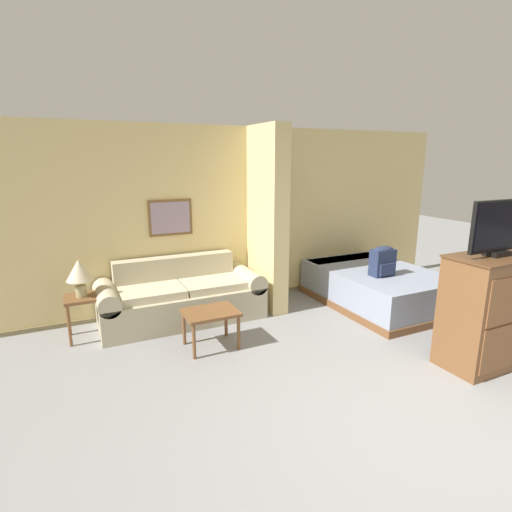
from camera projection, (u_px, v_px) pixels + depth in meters
ground_plane at (440, 432)px, 3.21m from camera, size 20.00×20.00×0.00m
wall_back at (250, 216)px, 6.10m from camera, size 7.05×0.16×2.60m
wall_partition_pillar at (267, 219)px, 5.69m from camera, size 0.24×0.87×2.60m
couch at (182, 298)px, 5.39m from camera, size 2.17×0.84×0.83m
coffee_table at (211, 316)px, 4.58m from camera, size 0.61×0.48×0.44m
side_table at (83, 304)px, 4.80m from camera, size 0.40×0.40×0.54m
table_lamp at (79, 272)px, 4.70m from camera, size 0.30×0.30×0.46m
tv_dresser at (489, 311)px, 4.15m from camera, size 0.97×0.55×1.19m
tv at (501, 228)px, 3.94m from camera, size 0.84×0.16×0.56m
bed at (376, 286)px, 6.01m from camera, size 1.46×2.07×0.54m
backpack at (383, 261)px, 5.58m from camera, size 0.34×0.21×0.42m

